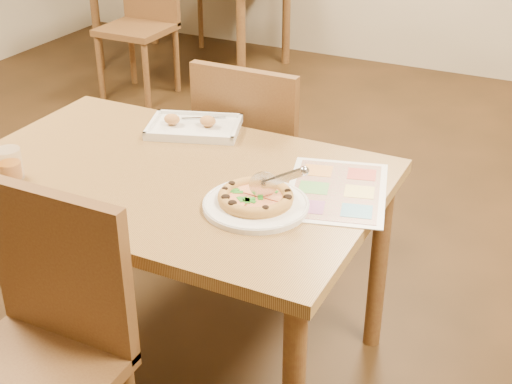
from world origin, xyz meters
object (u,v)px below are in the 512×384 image
at_px(chair_far, 255,145).
at_px(menu, 336,190).
at_px(chair_near, 43,324).
at_px(pizza, 256,197).
at_px(appetizer_tray, 194,127).
at_px(plate, 256,205).
at_px(dining_table, 170,197).
at_px(pizza_cutter, 277,180).
at_px(bg_chair_near, 143,8).
at_px(glass_tumbler, 10,166).

xyz_separation_m(chair_far, menu, (0.51, -0.48, 0.16)).
xyz_separation_m(chair_near, pizza, (0.33, 0.54, 0.18)).
bearing_deg(menu, appetizer_tray, 161.87).
relative_size(plate, appetizer_tray, 0.82).
xyz_separation_m(dining_table, menu, (0.51, 0.12, 0.09)).
height_order(dining_table, appetizer_tray, appetizer_tray).
relative_size(plate, menu, 0.75).
relative_size(chair_far, pizza, 2.18).
distance_m(pizza, pizza_cutter, 0.08).
bearing_deg(bg_chair_near, chair_far, -44.94).
xyz_separation_m(chair_near, chair_far, (-0.00, 1.20, 0.00)).
relative_size(chair_far, plate, 1.57).
bearing_deg(chair_far, dining_table, 90.00).
bearing_deg(pizza, dining_table, 169.10).
height_order(chair_far, appetizer_tray, chair_far).
xyz_separation_m(chair_far, glass_tumbler, (-0.41, -0.84, 0.20)).
relative_size(dining_table, pizza, 6.04).
height_order(pizza_cutter, appetizer_tray, pizza_cutter).
xyz_separation_m(dining_table, appetizer_tray, (-0.10, 0.32, 0.10)).
bearing_deg(chair_near, appetizer_tray, 96.01).
height_order(dining_table, pizza, pizza).
relative_size(dining_table, pizza_cutter, 9.10).
relative_size(chair_near, appetizer_tray, 1.29).
relative_size(chair_far, pizza_cutter, 3.29).
distance_m(plate, appetizer_tray, 0.58).
height_order(chair_near, glass_tumbler, chair_near).
height_order(chair_far, plate, chair_far).
bearing_deg(glass_tumbler, bg_chair_near, 116.04).
xyz_separation_m(plate, menu, (0.17, 0.19, -0.01)).
bearing_deg(plate, bg_chair_near, 130.47).
bearing_deg(menu, dining_table, -166.71).
bearing_deg(chair_far, plate, 116.61).
bearing_deg(chair_near, glass_tumbler, 138.36).
xyz_separation_m(pizza, pizza_cutter, (0.06, 0.02, 0.06)).
bearing_deg(bg_chair_near, dining_table, -53.95).
bearing_deg(glass_tumbler, menu, 21.29).
xyz_separation_m(pizza, menu, (0.17, 0.18, -0.03)).
relative_size(dining_table, plate, 4.33).
xyz_separation_m(chair_near, bg_chair_near, (-1.60, 2.80, 0.00)).
xyz_separation_m(dining_table, bg_chair_near, (-1.60, 2.20, -0.07)).
bearing_deg(chair_near, plate, 57.41).
relative_size(chair_near, pizza, 2.18).
bearing_deg(appetizer_tray, plate, -41.90).
relative_size(pizza, menu, 0.54).
distance_m(dining_table, plate, 0.36).
bearing_deg(pizza_cutter, chair_far, 93.49).
relative_size(dining_table, menu, 3.23).
height_order(bg_chair_near, menu, bg_chair_near).
height_order(plate, glass_tumbler, glass_tumbler).
bearing_deg(dining_table, bg_chair_near, 126.05).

